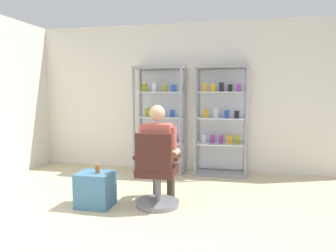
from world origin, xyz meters
TOP-DOWN VIEW (x-y plane):
  - ground_plane at (0.00, 0.00)m, footprint 7.20×7.20m
  - back_wall at (0.00, 3.00)m, footprint 6.00×0.10m
  - display_cabinet_left at (-0.55, 2.76)m, footprint 0.90×0.45m
  - display_cabinet_right at (0.55, 2.76)m, footprint 0.90×0.45m
  - office_chair at (-0.14, 0.88)m, footprint 0.57×0.56m
  - seated_shopkeeper at (-0.15, 1.04)m, footprint 0.49×0.57m
  - storage_crate at (-0.91, 0.75)m, footprint 0.43×0.38m
  - tea_glass at (-0.87, 0.74)m, footprint 0.06×0.06m

SIDE VIEW (x-z plane):
  - ground_plane at x=0.00m, z-range 0.00..0.00m
  - storage_crate at x=-0.91m, z-range 0.00..0.44m
  - office_chair at x=-0.14m, z-range -0.09..0.87m
  - tea_glass at x=-0.87m, z-range 0.44..0.54m
  - seated_shopkeeper at x=-0.15m, z-range 0.07..1.36m
  - display_cabinet_right at x=0.55m, z-range 0.01..1.91m
  - display_cabinet_left at x=-0.55m, z-range 0.01..1.91m
  - back_wall at x=0.00m, z-range 0.00..2.70m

